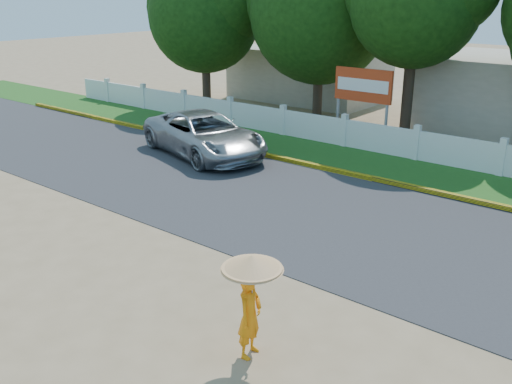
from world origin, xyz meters
TOP-DOWN VIEW (x-y plane):
  - ground at (0.00, 0.00)m, footprint 120.00×120.00m
  - road at (0.00, 4.50)m, footprint 60.00×7.00m
  - grass_verge at (0.00, 9.75)m, footprint 60.00×3.50m
  - curb at (0.00, 8.05)m, footprint 40.00×0.18m
  - fence at (0.00, 11.20)m, footprint 40.00×0.10m
  - building_far at (-10.00, 19.00)m, footprint 8.00×5.00m
  - vehicle at (-6.42, 6.84)m, footprint 6.21×4.07m
  - monk_with_parasol at (2.86, -1.65)m, footprint 1.04×1.04m
  - billboard at (-2.90, 12.30)m, footprint 2.50×0.13m
  - tree_row at (1.68, 14.49)m, footprint 34.66×7.60m

SIDE VIEW (x-z plane):
  - ground at x=0.00m, z-range 0.00..0.00m
  - road at x=0.00m, z-range 0.00..0.02m
  - grass_verge at x=0.00m, z-range 0.00..0.03m
  - curb at x=0.00m, z-range 0.00..0.16m
  - fence at x=0.00m, z-range 0.00..1.10m
  - vehicle at x=-6.42m, z-range 0.00..1.59m
  - monk_with_parasol at x=2.86m, z-range 0.29..2.17m
  - building_far at x=-10.00m, z-range 0.00..2.80m
  - billboard at x=-2.90m, z-range 0.67..3.62m
  - tree_row at x=1.68m, z-range 0.78..8.92m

